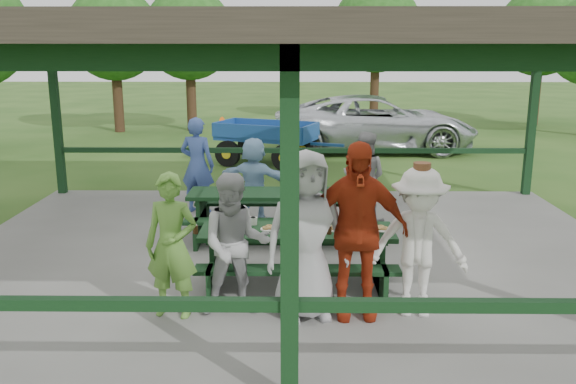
{
  "coord_description": "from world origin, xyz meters",
  "views": [
    {
      "loc": [
        0.04,
        -8.48,
        3.09
      ],
      "look_at": [
        -0.06,
        -0.3,
        1.11
      ],
      "focal_mm": 38.0,
      "sensor_mm": 36.0,
      "label": 1
    }
  ],
  "objects_px": {
    "contestant_green": "(172,246)",
    "pickup_truck": "(375,123)",
    "spectator_lblue": "(254,179)",
    "farm_trailer": "(266,142)",
    "contestant_grey_left": "(236,245)",
    "contestant_grey_mid": "(306,235)",
    "picnic_table_near": "(297,251)",
    "spectator_grey": "(364,177)",
    "contestant_red": "(355,231)",
    "contestant_white_fedora": "(418,242)",
    "picnic_table_far": "(279,208)",
    "spectator_blue": "(197,165)"
  },
  "relations": [
    {
      "from": "contestant_grey_left",
      "to": "contestant_grey_mid",
      "type": "bearing_deg",
      "value": -11.68
    },
    {
      "from": "contestant_grey_left",
      "to": "farm_trailer",
      "type": "xyz_separation_m",
      "value": [
        -0.1,
        9.51,
        -0.32
      ]
    },
    {
      "from": "spectator_lblue",
      "to": "contestant_red",
      "type": "bearing_deg",
      "value": 131.2
    },
    {
      "from": "contestant_green",
      "to": "contestant_red",
      "type": "bearing_deg",
      "value": 9.71
    },
    {
      "from": "contestant_green",
      "to": "spectator_grey",
      "type": "distance_m",
      "value": 4.58
    },
    {
      "from": "picnic_table_near",
      "to": "contestant_green",
      "type": "height_order",
      "value": "contestant_green"
    },
    {
      "from": "farm_trailer",
      "to": "contestant_red",
      "type": "bearing_deg",
      "value": -60.39
    },
    {
      "from": "contestant_white_fedora",
      "to": "spectator_grey",
      "type": "relative_size",
      "value": 1.12
    },
    {
      "from": "picnic_table_near",
      "to": "spectator_grey",
      "type": "relative_size",
      "value": 1.53
    },
    {
      "from": "contestant_green",
      "to": "contestant_white_fedora",
      "type": "height_order",
      "value": "contestant_white_fedora"
    },
    {
      "from": "contestant_red",
      "to": "pickup_truck",
      "type": "xyz_separation_m",
      "value": [
        1.7,
        11.68,
        -0.27
      ]
    },
    {
      "from": "contestant_red",
      "to": "pickup_truck",
      "type": "bearing_deg",
      "value": 79.1
    },
    {
      "from": "contestant_grey_left",
      "to": "spectator_lblue",
      "type": "xyz_separation_m",
      "value": [
        -0.04,
        3.8,
        -0.08
      ]
    },
    {
      "from": "contestant_grey_mid",
      "to": "contestant_red",
      "type": "xyz_separation_m",
      "value": [
        0.54,
        0.04,
        0.05
      ]
    },
    {
      "from": "contestant_grey_mid",
      "to": "spectator_grey",
      "type": "xyz_separation_m",
      "value": [
        1.06,
        3.83,
        -0.17
      ]
    },
    {
      "from": "contestant_green",
      "to": "contestant_grey_mid",
      "type": "relative_size",
      "value": 0.86
    },
    {
      "from": "contestant_green",
      "to": "contestant_white_fedora",
      "type": "xyz_separation_m",
      "value": [
        2.74,
        0.05,
        0.03
      ]
    },
    {
      "from": "contestant_white_fedora",
      "to": "pickup_truck",
      "type": "relative_size",
      "value": 0.3
    },
    {
      "from": "contestant_grey_left",
      "to": "spectator_grey",
      "type": "xyz_separation_m",
      "value": [
        1.85,
        3.76,
        -0.03
      ]
    },
    {
      "from": "spectator_lblue",
      "to": "picnic_table_near",
      "type": "bearing_deg",
      "value": 125.3
    },
    {
      "from": "spectator_grey",
      "to": "contestant_grey_mid",
      "type": "bearing_deg",
      "value": 97.19
    },
    {
      "from": "contestant_grey_mid",
      "to": "farm_trailer",
      "type": "distance_m",
      "value": 9.63
    },
    {
      "from": "contestant_grey_mid",
      "to": "spectator_grey",
      "type": "relative_size",
      "value": 1.21
    },
    {
      "from": "contestant_grey_left",
      "to": "spectator_lblue",
      "type": "relative_size",
      "value": 1.12
    },
    {
      "from": "spectator_lblue",
      "to": "farm_trailer",
      "type": "distance_m",
      "value": 5.72
    },
    {
      "from": "spectator_lblue",
      "to": "contestant_grey_mid",
      "type": "bearing_deg",
      "value": 123.58
    },
    {
      "from": "contestant_red",
      "to": "contestant_white_fedora",
      "type": "xyz_separation_m",
      "value": [
        0.71,
        0.03,
        -0.14
      ]
    },
    {
      "from": "spectator_blue",
      "to": "spectator_grey",
      "type": "relative_size",
      "value": 1.11
    },
    {
      "from": "spectator_lblue",
      "to": "farm_trailer",
      "type": "bearing_deg",
      "value": -67.95
    },
    {
      "from": "contestant_grey_left",
      "to": "contestant_white_fedora",
      "type": "height_order",
      "value": "contestant_white_fedora"
    },
    {
      "from": "contestant_grey_left",
      "to": "contestant_red",
      "type": "relative_size",
      "value": 0.82
    },
    {
      "from": "picnic_table_near",
      "to": "contestant_white_fedora",
      "type": "height_order",
      "value": "contestant_white_fedora"
    },
    {
      "from": "picnic_table_near",
      "to": "contestant_white_fedora",
      "type": "distance_m",
      "value": 1.62
    },
    {
      "from": "contestant_grey_left",
      "to": "contestant_red",
      "type": "bearing_deg",
      "value": -8.08
    },
    {
      "from": "picnic_table_near",
      "to": "farm_trailer",
      "type": "distance_m",
      "value": 8.73
    },
    {
      "from": "contestant_green",
      "to": "farm_trailer",
      "type": "distance_m",
      "value": 9.58
    },
    {
      "from": "contestant_red",
      "to": "spectator_lblue",
      "type": "xyz_separation_m",
      "value": [
        -1.37,
        3.82,
        -0.27
      ]
    },
    {
      "from": "pickup_truck",
      "to": "farm_trailer",
      "type": "height_order",
      "value": "pickup_truck"
    },
    {
      "from": "contestant_red",
      "to": "spectator_lblue",
      "type": "distance_m",
      "value": 4.07
    },
    {
      "from": "picnic_table_far",
      "to": "contestant_green",
      "type": "xyz_separation_m",
      "value": [
        -1.12,
        -2.86,
        0.34
      ]
    },
    {
      "from": "contestant_red",
      "to": "pickup_truck",
      "type": "distance_m",
      "value": 11.8
    },
    {
      "from": "picnic_table_near",
      "to": "contestant_grey_left",
      "type": "xyz_separation_m",
      "value": [
        -0.69,
        -0.82,
        0.35
      ]
    },
    {
      "from": "contestant_green",
      "to": "spectator_grey",
      "type": "bearing_deg",
      "value": 65.33
    },
    {
      "from": "spectator_lblue",
      "to": "farm_trailer",
      "type": "height_order",
      "value": "spectator_lblue"
    },
    {
      "from": "picnic_table_far",
      "to": "pickup_truck",
      "type": "height_order",
      "value": "pickup_truck"
    },
    {
      "from": "picnic_table_far",
      "to": "spectator_blue",
      "type": "relative_size",
      "value": 1.63
    },
    {
      "from": "contestant_green",
      "to": "pickup_truck",
      "type": "relative_size",
      "value": 0.28
    },
    {
      "from": "picnic_table_near",
      "to": "contestant_green",
      "type": "relative_size",
      "value": 1.47
    },
    {
      "from": "picnic_table_far",
      "to": "contestant_green",
      "type": "bearing_deg",
      "value": -111.43
    },
    {
      "from": "contestant_green",
      "to": "farm_trailer",
      "type": "xyz_separation_m",
      "value": [
        0.6,
        9.56,
        -0.33
      ]
    }
  ]
}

